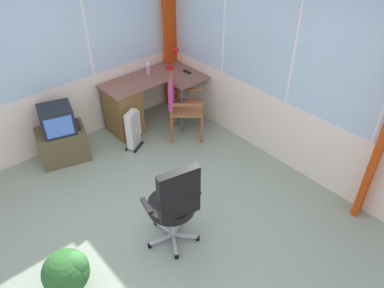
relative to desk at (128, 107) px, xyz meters
name	(u,v)px	position (x,y,z in m)	size (l,w,h in m)	color
ground	(153,241)	(-1.03, -1.98, -0.45)	(5.36, 5.62, 0.06)	gray
north_window_panel	(36,60)	(-1.03, 0.36, 0.94)	(4.36, 0.07, 2.73)	#F1E1CD
east_window_panel	(293,70)	(1.18, -1.98, 0.94)	(0.07, 4.62, 2.73)	#F1E1CD
curtain_corner	(170,28)	(1.05, 0.23, 0.90)	(0.26, 0.07, 2.63)	#BB3C0E
desk	(128,107)	(0.00, 0.00, 0.00)	(1.45, 0.93, 0.76)	brown
desk_lamp	(175,55)	(0.93, -0.01, 0.57)	(0.23, 0.20, 0.35)	red
tv_remote	(187,72)	(0.97, -0.25, 0.36)	(0.04, 0.15, 0.02)	black
spray_bottle	(148,68)	(0.49, 0.10, 0.45)	(0.06, 0.06, 0.22)	pink
wooden_armchair	(178,100)	(0.49, -0.61, 0.19)	(0.68, 0.68, 0.96)	brown
office_chair	(175,202)	(-0.86, -2.19, 0.22)	(0.62, 0.58, 1.11)	#B7B7BF
tv_on_stand	(61,137)	(-1.08, 0.00, -0.05)	(0.74, 0.60, 0.83)	brown
space_heater	(133,129)	(-0.18, -0.41, -0.11)	(0.33, 0.28, 0.60)	silver
potted_plant	(67,272)	(-1.98, -1.95, -0.14)	(0.45, 0.45, 0.50)	#9B6140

